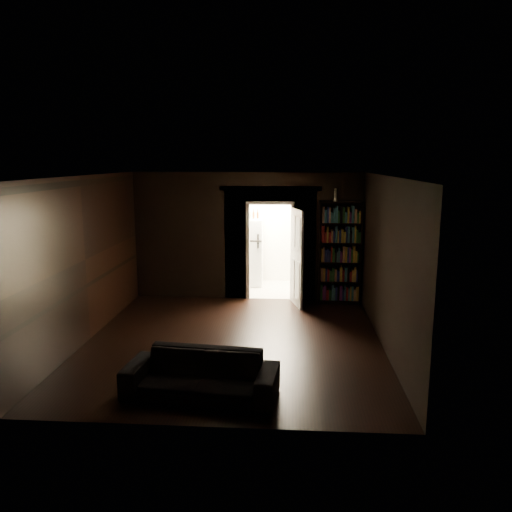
{
  "coord_description": "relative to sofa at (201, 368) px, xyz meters",
  "views": [
    {
      "loc": [
        0.95,
        -8.01,
        3.05
      ],
      "look_at": [
        0.32,
        0.9,
        1.33
      ],
      "focal_mm": 35.0,
      "sensor_mm": 36.0,
      "label": 1
    }
  ],
  "objects": [
    {
      "name": "ground",
      "position": [
        0.19,
        1.98,
        -0.38
      ],
      "size": [
        5.5,
        5.5,
        0.0
      ],
      "primitive_type": "plane",
      "color": "black",
      "rests_on": "ground"
    },
    {
      "name": "room_walls",
      "position": [
        0.19,
        3.05,
        1.3
      ],
      "size": [
        5.02,
        5.61,
        2.84
      ],
      "color": "black",
      "rests_on": "ground"
    },
    {
      "name": "kitchen_alcove",
      "position": [
        0.69,
        5.85,
        0.83
      ],
      "size": [
        2.2,
        1.8,
        2.6
      ],
      "color": "beige",
      "rests_on": "ground"
    },
    {
      "name": "sofa",
      "position": [
        0.0,
        0.0,
        0.0
      ],
      "size": [
        2.07,
        1.07,
        0.77
      ],
      "primitive_type": "imported",
      "rotation": [
        0.0,
        0.0,
        -0.11
      ],
      "color": "black",
      "rests_on": "ground"
    },
    {
      "name": "bookshelf",
      "position": [
        2.19,
        4.53,
        0.72
      ],
      "size": [
        0.92,
        0.39,
        2.2
      ],
      "primitive_type": "cube",
      "rotation": [
        0.0,
        0.0,
        -0.08
      ],
      "color": "black",
      "rests_on": "ground"
    },
    {
      "name": "refrigerator",
      "position": [
        0.09,
        6.01,
        0.44
      ],
      "size": [
        0.9,
        0.86,
        1.65
      ],
      "primitive_type": "cube",
      "rotation": [
        0.0,
        0.0,
        -0.28
      ],
      "color": "white",
      "rests_on": "ground"
    },
    {
      "name": "door",
      "position": [
        1.27,
        4.3,
        0.64
      ],
      "size": [
        0.27,
        0.83,
        2.05
      ],
      "primitive_type": "cube",
      "rotation": [
        0.0,
        0.0,
        1.83
      ],
      "color": "silver",
      "rests_on": "ground"
    },
    {
      "name": "figurine",
      "position": [
        2.07,
        4.5,
        1.95
      ],
      "size": [
        0.1,
        0.1,
        0.27
      ],
      "primitive_type": "cube",
      "rotation": [
        0.0,
        0.0,
        -0.11
      ],
      "color": "white",
      "rests_on": "bookshelf"
    },
    {
      "name": "bottles",
      "position": [
        0.1,
        5.95,
        1.39
      ],
      "size": [
        0.58,
        0.21,
        0.24
      ],
      "primitive_type": "cube",
      "rotation": [
        0.0,
        0.0,
        0.25
      ],
      "color": "black",
      "rests_on": "refrigerator"
    }
  ]
}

